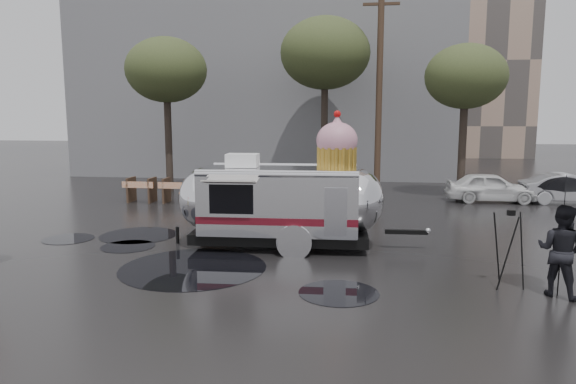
# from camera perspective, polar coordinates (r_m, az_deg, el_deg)

# --- Properties ---
(ground) EXTENTS (120.00, 120.00, 0.00)m
(ground) POSITION_cam_1_polar(r_m,az_deg,el_deg) (10.33, -2.07, -11.05)
(ground) COLOR black
(ground) RESTS_ON ground
(puddles) EXTENTS (9.29, 6.06, 0.01)m
(puddles) POSITION_cam_1_polar(r_m,az_deg,el_deg) (13.10, -12.60, -7.03)
(puddles) COLOR black
(puddles) RESTS_ON ground
(grey_building) EXTENTS (22.00, 12.00, 13.00)m
(grey_building) POSITION_cam_1_polar(r_m,az_deg,el_deg) (34.21, -1.67, 13.49)
(grey_building) COLOR #5F5F63
(grey_building) RESTS_ON ground
(utility_pole) EXTENTS (1.60, 0.28, 9.00)m
(utility_pole) POSITION_cam_1_polar(r_m,az_deg,el_deg) (23.64, 10.10, 11.10)
(utility_pole) COLOR #473323
(utility_pole) RESTS_ON ground
(tree_left) EXTENTS (3.64, 3.64, 6.95)m
(tree_left) POSITION_cam_1_polar(r_m,az_deg,el_deg) (24.31, -13.38, 12.97)
(tree_left) COLOR #382D26
(tree_left) RESTS_ON ground
(tree_mid) EXTENTS (4.20, 4.20, 8.03)m
(tree_mid) POSITION_cam_1_polar(r_m,az_deg,el_deg) (24.82, 4.14, 15.05)
(tree_mid) COLOR #382D26
(tree_mid) RESTS_ON ground
(tree_right) EXTENTS (3.36, 3.36, 6.42)m
(tree_right) POSITION_cam_1_polar(r_m,az_deg,el_deg) (23.05, 19.13, 11.94)
(tree_right) COLOR #382D26
(tree_right) RESTS_ON ground
(barricade_row) EXTENTS (4.30, 0.80, 1.00)m
(barricade_row) POSITION_cam_1_polar(r_m,az_deg,el_deg) (21.07, -12.25, 0.22)
(barricade_row) COLOR #473323
(barricade_row) RESTS_ON ground
(airstream_trailer) EXTENTS (6.82, 2.73, 3.67)m
(airstream_trailer) POSITION_cam_1_polar(r_m,az_deg,el_deg) (13.57, -0.48, -0.75)
(airstream_trailer) COLOR silver
(airstream_trailer) RESTS_ON ground
(person_right) EXTENTS (0.97, 0.89, 1.79)m
(person_right) POSITION_cam_1_polar(r_m,az_deg,el_deg) (11.17, 28.04, -5.78)
(person_right) COLOR black
(person_right) RESTS_ON ground
(umbrella_black) EXTENTS (1.18, 1.18, 2.35)m
(umbrella_black) POSITION_cam_1_polar(r_m,az_deg,el_deg) (10.98, 28.42, -0.41)
(umbrella_black) COLOR black
(umbrella_black) RESTS_ON ground
(tripod) EXTENTS (0.63, 0.65, 1.60)m
(tripod) POSITION_cam_1_polar(r_m,az_deg,el_deg) (11.25, 23.38, -5.00)
(tripod) COLOR black
(tripod) RESTS_ON ground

